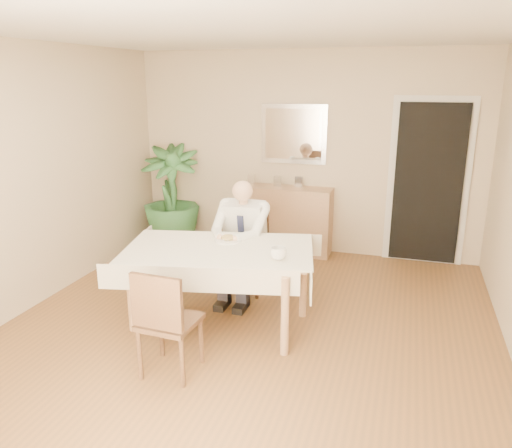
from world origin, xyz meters
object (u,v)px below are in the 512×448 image
(coffee_mug, at_px, (278,253))
(potted_palm, at_px, (171,196))
(seated_man, at_px, (240,236))
(chair_near, at_px, (165,318))
(dining_table, at_px, (219,257))
(sideboard, at_px, (289,220))
(chair_far, at_px, (248,247))

(coffee_mug, relative_size, potted_palm, 0.10)
(coffee_mug, bearing_deg, potted_palm, 134.26)
(potted_palm, bearing_deg, seated_man, -43.56)
(chair_near, relative_size, coffee_mug, 6.51)
(dining_table, relative_size, coffee_mug, 14.15)
(chair_near, distance_m, coffee_mug, 1.10)
(sideboard, relative_size, potted_palm, 0.79)
(chair_far, xyz_separation_m, seated_man, (0.00, -0.28, 0.21))
(chair_far, bearing_deg, potted_palm, 147.38)
(dining_table, bearing_deg, coffee_mug, -24.09)
(coffee_mug, bearing_deg, dining_table, 167.86)
(dining_table, height_order, sideboard, sideboard)
(chair_far, xyz_separation_m, chair_near, (-0.08, -1.82, 0.02))
(seated_man, xyz_separation_m, coffee_mug, (0.59, -0.72, 0.12))
(sideboard, bearing_deg, dining_table, -93.25)
(chair_far, height_order, sideboard, sideboard)
(dining_table, xyz_separation_m, chair_far, (0.00, 0.88, -0.19))
(chair_near, bearing_deg, potted_palm, 118.72)
(seated_man, relative_size, coffee_mug, 9.17)
(seated_man, bearing_deg, sideboard, 84.57)
(chair_near, height_order, coffee_mug, chair_near)
(coffee_mug, distance_m, sideboard, 2.37)
(coffee_mug, bearing_deg, seated_man, 129.51)
(sideboard, bearing_deg, coffee_mug, -78.36)
(seated_man, relative_size, potted_palm, 0.90)
(sideboard, bearing_deg, chair_far, -95.90)
(potted_palm, bearing_deg, dining_table, -53.53)
(dining_table, bearing_deg, potted_palm, 114.53)
(sideboard, bearing_deg, seated_man, -94.72)
(chair_far, relative_size, seated_man, 0.69)
(chair_near, height_order, potted_palm, potted_palm)
(coffee_mug, bearing_deg, sideboard, 100.93)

